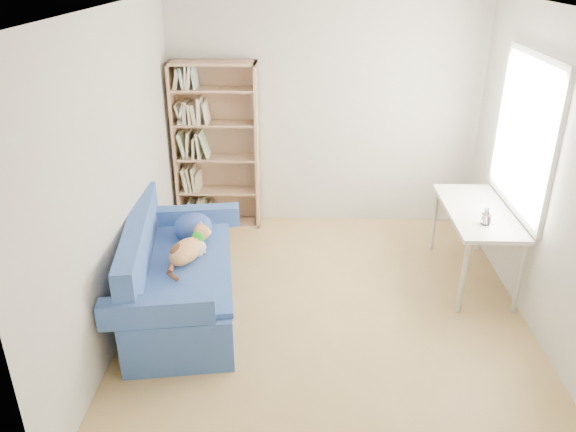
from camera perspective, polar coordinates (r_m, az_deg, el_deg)
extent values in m
plane|color=#AB854D|center=(5.18, 4.01, -9.66)|extent=(4.00, 4.00, 0.00)
cube|color=silver|center=(6.47, 3.72, 10.27)|extent=(3.50, 0.04, 2.60)
cube|color=silver|center=(2.80, 6.27, -11.02)|extent=(3.50, 0.04, 2.60)
cube|color=silver|center=(4.81, -16.88, 3.94)|extent=(0.04, 4.00, 2.60)
cube|color=silver|center=(4.98, 25.09, 3.32)|extent=(0.04, 4.00, 2.60)
cube|color=white|center=(4.28, 5.11, 20.35)|extent=(3.50, 4.00, 0.04)
cube|color=white|center=(5.44, 23.14, 7.64)|extent=(0.01, 1.20, 1.30)
cube|color=#27478C|center=(5.16, -10.65, -7.23)|extent=(1.11, 1.92, 0.45)
cube|color=#27478C|center=(5.02, -14.92, -2.74)|extent=(0.43, 1.81, 0.44)
cube|color=#27478C|center=(5.71, -9.29, -0.05)|extent=(0.87, 0.29, 0.20)
cube|color=#27478C|center=(4.31, -13.16, -9.36)|extent=(0.87, 0.29, 0.20)
cube|color=#27478C|center=(5.03, -10.64, -4.87)|extent=(1.07, 1.77, 0.05)
ellipsoid|color=#2D4793|center=(5.40, -9.60, -1.16)|extent=(0.36, 0.39, 0.27)
ellipsoid|color=#BD5815|center=(5.00, -10.38, -3.56)|extent=(0.34, 0.48, 0.18)
ellipsoid|color=silver|center=(5.10, -9.41, -3.12)|extent=(0.18, 0.21, 0.11)
ellipsoid|color=#3C1E10|center=(4.94, -10.88, -3.42)|extent=(0.19, 0.24, 0.08)
sphere|color=#BD5815|center=(5.24, -9.55, -1.56)|extent=(0.15, 0.15, 0.15)
cone|color=#BD5815|center=(5.25, -9.75, -0.68)|extent=(0.07, 0.08, 0.08)
cone|color=#BD5815|center=(5.18, -9.90, -1.02)|extent=(0.07, 0.08, 0.08)
cylinder|color=#2ED42A|center=(5.19, -9.74, -2.15)|extent=(0.13, 0.07, 0.12)
cylinder|color=#3C1E10|center=(4.81, -11.15, -5.34)|extent=(0.06, 0.17, 0.06)
cube|color=tan|center=(6.57, -11.29, 6.91)|extent=(0.03, 0.30, 1.91)
cube|color=tan|center=(6.43, -3.16, 6.97)|extent=(0.03, 0.30, 1.91)
cube|color=tan|center=(6.26, -7.74, 15.17)|extent=(0.96, 0.30, 0.03)
cube|color=tan|center=(6.83, -6.85, -0.57)|extent=(0.96, 0.30, 0.03)
cube|color=tan|center=(6.61, -7.09, 7.33)|extent=(0.96, 0.02, 1.91)
cube|color=white|center=(5.62, 18.76, 0.43)|extent=(0.59, 1.30, 0.04)
cylinder|color=silver|center=(6.36, 19.00, -0.43)|extent=(0.04, 0.04, 0.71)
cylinder|color=silver|center=(5.36, 22.45, -5.92)|extent=(0.04, 0.04, 0.71)
cylinder|color=silver|center=(6.23, 14.66, -0.38)|extent=(0.04, 0.04, 0.71)
cylinder|color=silver|center=(5.21, 17.34, -6.03)|extent=(0.04, 0.04, 0.71)
cylinder|color=white|center=(5.31, 19.47, -0.32)|extent=(0.09, 0.09, 0.10)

